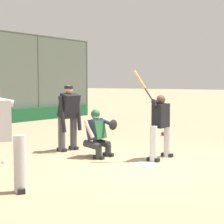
{
  "coord_description": "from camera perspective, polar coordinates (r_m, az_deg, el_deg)",
  "views": [
    {
      "loc": [
        6.6,
        4.2,
        1.73
      ],
      "look_at": [
        -0.21,
        -1.0,
        1.05
      ],
      "focal_mm": 60.0,
      "sensor_mm": 36.0,
      "label": 1
    }
  ],
  "objects": [
    {
      "name": "batter_at_plate",
      "position": [
        8.47,
        7.36,
        -1.87
      ],
      "size": [
        0.96,
        0.58,
        2.0
      ],
      "rotation": [
        0.0,
        0.0,
        0.03
      ],
      "color": "silver",
      "rests_on": "ground_plane"
    },
    {
      "name": "umpire_home",
      "position": [
        9.5,
        -6.63,
        -0.59
      ],
      "size": [
        0.67,
        0.45,
        1.65
      ],
      "rotation": [
        0.0,
        0.0,
        -0.12
      ],
      "color": "#4C4C51",
      "rests_on": "ground_plane"
    },
    {
      "name": "home_plate_marker",
      "position": [
        8.01,
        4.81,
        -7.91
      ],
      "size": [
        0.43,
        0.43,
        0.01
      ],
      "primitive_type": "cube",
      "color": "white",
      "rests_on": "ground_plane"
    },
    {
      "name": "catcher_behind_plate",
      "position": [
        8.66,
        -2.1,
        -3.15
      ],
      "size": [
        0.59,
        0.7,
        1.11
      ],
      "rotation": [
        0.0,
        0.0,
        0.06
      ],
      "color": "#333333",
      "rests_on": "ground_plane"
    },
    {
      "name": "fielding_glove_on_dirt",
      "position": [
        12.43,
        8.05,
        -3.24
      ],
      "size": [
        0.33,
        0.25,
        0.12
      ],
      "color": "#56331E",
      "rests_on": "ground_plane"
    },
    {
      "name": "ground_plane",
      "position": [
        8.01,
        4.81,
        -7.95
      ],
      "size": [
        160.0,
        160.0,
        0.0
      ],
      "primitive_type": "plane",
      "color": "tan"
    },
    {
      "name": "baseball_loose",
      "position": [
        8.41,
        -16.23,
        -7.25
      ],
      "size": [
        0.07,
        0.07,
        0.07
      ],
      "primitive_type": "sphere",
      "color": "white",
      "rests_on": "ground_plane"
    }
  ]
}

